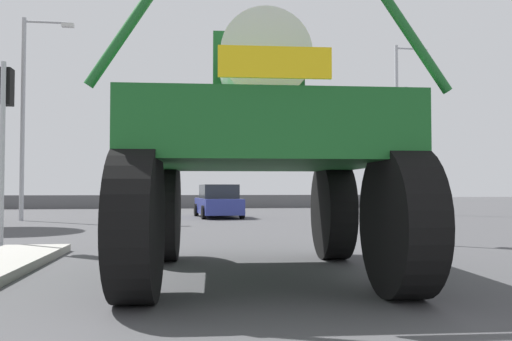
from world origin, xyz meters
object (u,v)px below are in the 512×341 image
(streetlight_far_right, at_px, (399,121))
(streetlight_far_left, at_px, (27,107))
(oversize_sprayer, at_px, (258,149))
(traffic_signal_near_left, at_px, (5,113))
(traffic_signal_near_right, at_px, (404,130))
(sedan_ahead, at_px, (218,202))

(streetlight_far_right, bearing_deg, streetlight_far_left, -169.29)
(oversize_sprayer, height_order, traffic_signal_near_left, traffic_signal_near_left)
(oversize_sprayer, distance_m, traffic_signal_near_left, 6.79)
(streetlight_far_left, bearing_deg, oversize_sprayer, -62.23)
(traffic_signal_near_left, relative_size, streetlight_far_right, 0.46)
(oversize_sprayer, xyz_separation_m, streetlight_far_left, (-7.81, 14.83, 2.81))
(traffic_signal_near_left, xyz_separation_m, streetlight_far_right, (15.04, 13.88, 1.88))
(traffic_signal_near_left, distance_m, streetlight_far_right, 20.55)
(traffic_signal_near_right, distance_m, streetlight_far_left, 16.08)
(sedan_ahead, height_order, streetlight_far_right, streetlight_far_right)
(traffic_signal_near_right, relative_size, streetlight_far_right, 0.43)
(sedan_ahead, distance_m, streetlight_far_left, 9.17)
(traffic_signal_near_left, height_order, streetlight_far_left, streetlight_far_left)
(oversize_sprayer, distance_m, streetlight_far_right, 20.92)
(sedan_ahead, relative_size, streetlight_far_left, 0.50)
(oversize_sprayer, xyz_separation_m, sedan_ahead, (0.30, 16.28, -1.22))
(sedan_ahead, bearing_deg, traffic_signal_near_right, -167.99)
(oversize_sprayer, distance_m, traffic_signal_near_right, 6.07)
(sedan_ahead, height_order, streetlight_far_left, streetlight_far_left)
(oversize_sprayer, height_order, sedan_ahead, oversize_sprayer)
(oversize_sprayer, distance_m, sedan_ahead, 16.33)
(traffic_signal_near_left, bearing_deg, sedan_ahead, 65.59)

